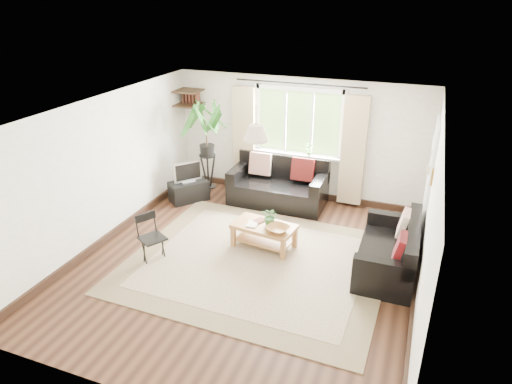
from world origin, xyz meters
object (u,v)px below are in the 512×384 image
at_px(sofa_back, 278,183).
at_px(folding_chair, 153,239).
at_px(palm_stand, 207,151).
at_px(coffee_table, 264,236).
at_px(tv_stand, 189,191).
at_px(sofa_right, 388,248).

height_order(sofa_back, folding_chair, sofa_back).
bearing_deg(palm_stand, coffee_table, -40.79).
distance_m(tv_stand, palm_stand, 0.88).
height_order(sofa_right, palm_stand, palm_stand).
xyz_separation_m(palm_stand, folding_chair, (0.27, -2.49, -0.59)).
bearing_deg(coffee_table, sofa_back, 100.66).
height_order(sofa_back, palm_stand, palm_stand).
height_order(sofa_back, sofa_right, sofa_back).
bearing_deg(sofa_right, coffee_table, -89.42).
relative_size(sofa_back, folding_chair, 2.45).
bearing_deg(sofa_right, folding_chair, -73.89).
bearing_deg(sofa_back, tv_stand, -164.07).
relative_size(sofa_right, folding_chair, 2.17).
relative_size(sofa_right, coffee_table, 1.62).
distance_m(sofa_back, coffee_table, 1.71).
bearing_deg(coffee_table, palm_stand, 139.21).
bearing_deg(tv_stand, coffee_table, -80.92).
bearing_deg(palm_stand, tv_stand, -131.63).
distance_m(palm_stand, folding_chair, 2.57).
distance_m(sofa_back, sofa_right, 2.79).
bearing_deg(sofa_right, tv_stand, -106.48).
relative_size(sofa_back, palm_stand, 0.95).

